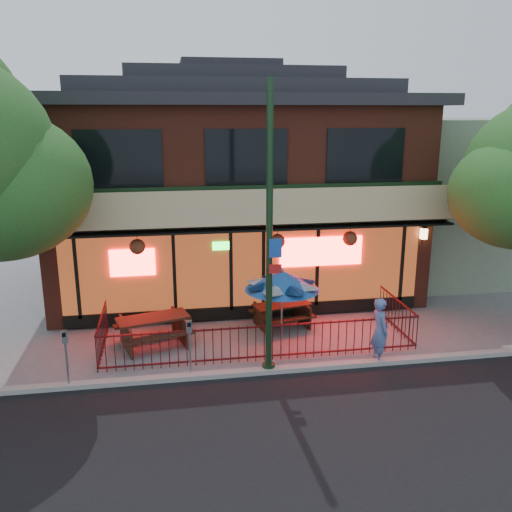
% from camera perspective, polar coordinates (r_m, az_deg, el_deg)
% --- Properties ---
extents(ground, '(80.00, 80.00, 0.00)m').
position_cam_1_polar(ground, '(14.19, 1.02, -11.28)').
color(ground, gray).
rests_on(ground, ground).
extents(curb, '(80.00, 0.25, 0.12)m').
position_cam_1_polar(curb, '(13.72, 1.40, -11.96)').
color(curb, '#999993').
rests_on(curb, ground).
extents(restaurant_building, '(12.96, 9.49, 8.05)m').
position_cam_1_polar(restaurant_building, '(19.87, -2.67, 8.76)').
color(restaurant_building, maroon).
rests_on(restaurant_building, ground).
extents(neighbor_building, '(6.00, 7.00, 6.00)m').
position_cam_1_polar(neighbor_building, '(23.39, 19.77, 6.06)').
color(neighbor_building, gray).
rests_on(neighbor_building, ground).
extents(patio_fence, '(8.44, 2.62, 1.00)m').
position_cam_1_polar(patio_fence, '(14.37, 0.66, -8.15)').
color(patio_fence, '#480F12').
rests_on(patio_fence, ground).
extents(street_light, '(0.43, 0.32, 7.00)m').
position_cam_1_polar(street_light, '(12.72, 1.42, 0.74)').
color(street_light, '#163119').
rests_on(street_light, ground).
extents(picnic_table_left, '(2.27, 1.96, 0.83)m').
position_cam_1_polar(picnic_table_left, '(15.28, -10.76, -7.33)').
color(picnic_table_left, '#3D2116').
rests_on(picnic_table_left, ground).
extents(picnic_table_right, '(1.93, 1.63, 0.72)m').
position_cam_1_polar(picnic_table_right, '(16.31, 2.74, -5.88)').
color(picnic_table_right, black).
rests_on(picnic_table_right, ground).
extents(patio_umbrella, '(1.99, 1.99, 2.28)m').
position_cam_1_polar(patio_umbrella, '(14.38, 2.77, -2.56)').
color(patio_umbrella, gray).
rests_on(patio_umbrella, ground).
extents(pedestrian, '(0.48, 0.67, 1.74)m').
position_cam_1_polar(pedestrian, '(14.29, 12.89, -7.65)').
color(pedestrian, '#516AA3').
rests_on(pedestrian, ground).
extents(parking_meter_near, '(0.13, 0.12, 1.47)m').
position_cam_1_polar(parking_meter_near, '(13.21, -7.02, -8.68)').
color(parking_meter_near, gray).
rests_on(parking_meter_near, ground).
extents(parking_meter_far, '(0.16, 0.14, 1.45)m').
position_cam_1_polar(parking_meter_far, '(13.37, -19.41, -9.26)').
color(parking_meter_far, '#94979C').
rests_on(parking_meter_far, ground).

